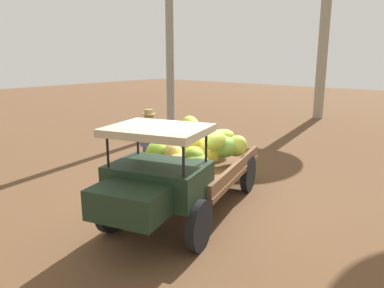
{
  "coord_description": "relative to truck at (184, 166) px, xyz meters",
  "views": [
    {
      "loc": [
        5.22,
        4.45,
        2.92
      ],
      "look_at": [
        -0.18,
        0.02,
        1.26
      ],
      "focal_mm": 35.01,
      "sensor_mm": 36.0,
      "label": 1
    }
  ],
  "objects": [
    {
      "name": "ground_plane",
      "position": [
        -0.17,
        -0.12,
        -0.92
      ],
      "size": [
        60.0,
        60.0,
        0.0
      ],
      "primitive_type": "plane",
      "color": "brown"
    },
    {
      "name": "truck",
      "position": [
        0.0,
        0.0,
        0.0
      ],
      "size": [
        4.66,
        2.75,
        1.84
      ],
      "rotation": [
        0.0,
        0.0,
        0.28
      ],
      "color": "black",
      "rests_on": "ground"
    },
    {
      "name": "farmer",
      "position": [
        -1.02,
        -1.95,
        0.04
      ],
      "size": [
        0.53,
        0.46,
        1.69
      ],
      "rotation": [
        0.0,
        0.0,
        1.6
      ],
      "color": "#453949",
      "rests_on": "ground"
    }
  ]
}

